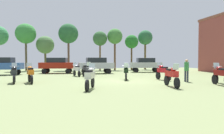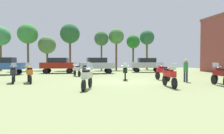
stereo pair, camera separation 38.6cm
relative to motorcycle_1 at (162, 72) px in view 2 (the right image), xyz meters
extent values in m
cube|color=#778454|center=(-3.25, 0.23, -0.74)|extent=(44.00, 52.00, 0.02)
cylinder|color=black|center=(-0.07, 0.75, -0.40)|extent=(0.18, 0.66, 0.65)
cylinder|color=black|center=(0.07, -0.80, -0.40)|extent=(0.18, 0.66, 0.65)
cube|color=#B5131D|center=(0.00, -0.03, 0.10)|extent=(0.48, 1.35, 0.36)
ellipsoid|color=#B5131D|center=(-0.02, 0.27, 0.38)|extent=(0.36, 0.51, 0.24)
cube|color=black|center=(0.02, -0.26, 0.34)|extent=(0.35, 0.58, 0.12)
cube|color=silver|center=(-0.05, 0.60, 0.56)|extent=(0.37, 0.18, 0.39)
cylinder|color=#B7B7BC|center=(-0.04, 0.50, 0.50)|extent=(0.62, 0.09, 0.04)
cylinder|color=black|center=(-11.76, 1.06, -0.41)|extent=(0.26, 0.65, 0.64)
cylinder|color=black|center=(-11.44, -0.38, -0.41)|extent=(0.26, 0.65, 0.64)
cube|color=#23272C|center=(-11.60, 0.34, 0.09)|extent=(0.63, 1.30, 0.36)
ellipsoid|color=#23272C|center=(-11.66, 0.62, 0.37)|extent=(0.42, 0.54, 0.24)
cube|color=black|center=(-11.55, 0.13, 0.33)|extent=(0.42, 0.61, 0.12)
cube|color=silver|center=(-11.73, 0.92, 0.55)|extent=(0.38, 0.23, 0.39)
cylinder|color=#B7B7BC|center=(-11.71, 0.83, 0.49)|extent=(0.61, 0.17, 0.04)
cylinder|color=black|center=(3.12, -2.39, -0.42)|extent=(0.28, 0.63, 0.62)
cube|color=black|center=(2.92, -3.15, 0.07)|extent=(0.70, 1.39, 0.36)
ellipsoid|color=black|center=(3.00, -2.86, 0.35)|extent=(0.43, 0.55, 0.24)
cube|color=black|center=(2.86, -3.38, 0.31)|extent=(0.44, 0.62, 0.12)
cube|color=silver|center=(3.08, -2.53, 0.53)|extent=(0.39, 0.24, 0.39)
cylinder|color=#B7B7BC|center=(3.06, -2.63, 0.47)|extent=(0.61, 0.20, 0.04)
cylinder|color=black|center=(-6.26, -3.11, -0.41)|extent=(0.30, 0.65, 0.64)
cylinder|color=black|center=(-6.74, -4.66, -0.41)|extent=(0.30, 0.65, 0.64)
cube|color=silver|center=(-6.50, -3.89, 0.09)|extent=(0.75, 1.43, 0.36)
ellipsoid|color=silver|center=(-6.41, -3.59, 0.37)|extent=(0.45, 0.55, 0.24)
cube|color=black|center=(-6.57, -4.12, 0.33)|extent=(0.45, 0.62, 0.12)
cube|color=silver|center=(-6.30, -3.26, 0.55)|extent=(0.39, 0.25, 0.39)
cylinder|color=#B7B7BC|center=(-6.34, -3.36, 0.49)|extent=(0.60, 0.22, 0.04)
cylinder|color=black|center=(-3.11, 0.31, -0.42)|extent=(0.28, 0.63, 0.62)
cylinder|color=black|center=(-2.70, 1.82, -0.42)|extent=(0.28, 0.63, 0.62)
cube|color=black|center=(-2.90, 1.06, 0.07)|extent=(0.69, 1.37, 0.36)
ellipsoid|color=black|center=(-2.98, 0.78, 0.35)|extent=(0.43, 0.55, 0.24)
cube|color=black|center=(-2.84, 1.29, 0.31)|extent=(0.44, 0.62, 0.12)
cube|color=silver|center=(-3.07, 0.46, 0.53)|extent=(0.39, 0.24, 0.39)
cylinder|color=#B7B7BC|center=(-3.04, 0.55, 0.47)|extent=(0.61, 0.20, 0.04)
cylinder|color=black|center=(-5.76, 4.15, -0.40)|extent=(0.30, 0.67, 0.66)
cylinder|color=black|center=(-6.20, 5.69, -0.40)|extent=(0.30, 0.67, 0.66)
cube|color=#27292F|center=(-5.98, 4.92, 0.11)|extent=(0.72, 1.41, 0.36)
ellipsoid|color=#27292F|center=(-5.89, 4.63, 0.39)|extent=(0.44, 0.55, 0.24)
cube|color=black|center=(-6.04, 5.15, 0.35)|extent=(0.44, 0.62, 0.12)
cube|color=silver|center=(-5.80, 4.30, 0.57)|extent=(0.39, 0.24, 0.39)
cylinder|color=#B7B7BC|center=(-5.83, 4.40, 0.51)|extent=(0.61, 0.20, 0.04)
cylinder|color=black|center=(-10.69, 0.92, -0.41)|extent=(0.30, 0.65, 0.64)
cylinder|color=black|center=(-10.24, -0.58, -0.41)|extent=(0.30, 0.65, 0.64)
cube|color=#D06715|center=(-10.46, 0.17, 0.09)|extent=(0.73, 1.39, 0.36)
ellipsoid|color=#D06715|center=(-10.55, 0.46, 0.37)|extent=(0.44, 0.55, 0.24)
cube|color=black|center=(-10.40, -0.05, 0.33)|extent=(0.45, 0.62, 0.12)
cube|color=silver|center=(-10.65, 0.78, 0.55)|extent=(0.39, 0.25, 0.39)
cylinder|color=#B7B7BC|center=(-10.62, 0.68, 0.49)|extent=(0.60, 0.21, 0.04)
cylinder|color=black|center=(2.24, -3.35, -0.40)|extent=(0.24, 0.68, 0.67)
cube|color=maroon|center=(2.10, -4.07, 0.12)|extent=(0.59, 1.30, 0.36)
ellipsoid|color=maroon|center=(2.16, -3.80, 0.40)|extent=(0.40, 0.53, 0.24)
cube|color=black|center=(2.06, -4.29, 0.36)|extent=(0.40, 0.61, 0.12)
cube|color=silver|center=(2.21, -3.49, 0.58)|extent=(0.38, 0.22, 0.39)
cylinder|color=#B7B7BC|center=(2.20, -3.58, 0.52)|extent=(0.62, 0.15, 0.04)
cylinder|color=black|center=(-7.14, 6.33, -0.43)|extent=(0.29, 0.61, 0.61)
cylinder|color=black|center=(-6.70, 4.89, -0.43)|extent=(0.29, 0.61, 0.61)
cube|color=silver|center=(-6.92, 5.61, 0.06)|extent=(0.72, 1.33, 0.36)
ellipsoid|color=silver|center=(-7.01, 5.89, 0.34)|extent=(0.45, 0.55, 0.24)
cube|color=black|center=(-6.86, 5.39, 0.30)|extent=(0.45, 0.62, 0.12)
cube|color=silver|center=(-7.10, 6.19, 0.52)|extent=(0.39, 0.25, 0.39)
cylinder|color=#B7B7BC|center=(-7.07, 6.10, 0.46)|extent=(0.60, 0.21, 0.04)
cylinder|color=black|center=(-1.48, -4.68, -0.40)|extent=(0.19, 0.66, 0.65)
cylinder|color=black|center=(-1.31, -3.12, -0.40)|extent=(0.19, 0.66, 0.65)
cube|color=red|center=(-1.39, -3.90, 0.10)|extent=(0.51, 1.37, 0.36)
ellipsoid|color=red|center=(-1.43, -4.20, 0.38)|extent=(0.37, 0.51, 0.24)
cube|color=black|center=(-1.37, -3.67, 0.34)|extent=(0.36, 0.59, 0.12)
cube|color=silver|center=(-1.47, -4.53, 0.56)|extent=(0.37, 0.19, 0.39)
cylinder|color=#B7B7BC|center=(-1.45, -4.43, 0.50)|extent=(0.62, 0.10, 0.04)
cylinder|color=black|center=(-5.79, 8.60, -0.41)|extent=(0.65, 0.26, 0.64)
cylinder|color=black|center=(-5.87, 10.04, -0.41)|extent=(0.65, 0.26, 0.64)
cylinder|color=black|center=(-2.87, 8.78, -0.41)|extent=(0.65, 0.26, 0.64)
cylinder|color=black|center=(-2.96, 10.21, -0.41)|extent=(0.65, 0.26, 0.64)
cube|color=#AAAEBC|center=(-4.37, 9.41, 0.28)|extent=(4.40, 2.06, 0.75)
cube|color=black|center=(-4.37, 9.41, 0.96)|extent=(2.46, 1.72, 0.61)
cylinder|color=black|center=(-13.78, 8.51, -0.41)|extent=(0.65, 0.27, 0.64)
cylinder|color=black|center=(-13.68, 9.94, -0.41)|extent=(0.65, 0.27, 0.64)
cube|color=#2E5496|center=(-15.19, 9.33, 0.28)|extent=(4.42, 2.10, 0.75)
cube|color=black|center=(-15.19, 9.33, 0.96)|extent=(2.47, 1.75, 0.61)
cylinder|color=black|center=(-10.75, 10.46, -0.41)|extent=(0.67, 0.31, 0.64)
cylinder|color=black|center=(-10.54, 11.88, -0.41)|extent=(0.67, 0.31, 0.64)
cylinder|color=black|center=(-7.86, 10.02, -0.41)|extent=(0.67, 0.31, 0.64)
cylinder|color=black|center=(-7.65, 11.44, -0.41)|extent=(0.67, 0.31, 0.64)
cube|color=maroon|center=(-9.20, 10.95, 0.28)|extent=(4.52, 2.43, 0.75)
cube|color=black|center=(-9.20, 10.95, 0.96)|extent=(2.58, 1.92, 0.61)
cylinder|color=black|center=(1.36, 10.46, -0.41)|extent=(0.67, 0.32, 0.64)
cylinder|color=black|center=(1.58, 11.88, -0.41)|extent=(0.67, 0.32, 0.64)
cylinder|color=black|center=(4.25, 10.01, -0.41)|extent=(0.67, 0.32, 0.64)
cylinder|color=black|center=(4.47, 11.43, -0.41)|extent=(0.67, 0.32, 0.64)
cube|color=#A8ADB3|center=(2.91, 10.95, 0.28)|extent=(4.53, 2.44, 0.75)
cube|color=black|center=(2.91, 10.95, 0.96)|extent=(2.58, 1.93, 0.61)
cylinder|color=#2B3241|center=(1.15, -1.47, -0.31)|extent=(0.14, 0.14, 0.85)
cylinder|color=#2B3241|center=(1.29, -1.58, -0.31)|extent=(0.14, 0.14, 0.85)
cylinder|color=#33823E|center=(1.22, -1.52, 0.46)|extent=(0.48, 0.48, 0.67)
sphere|color=tan|center=(1.22, -1.52, 0.91)|extent=(0.23, 0.23, 0.23)
cylinder|color=brown|center=(-2.58, 17.79, 1.68)|extent=(0.28, 0.28, 4.82)
sphere|color=#326132|center=(-2.58, 17.79, 4.65)|extent=(2.45, 2.45, 2.45)
cylinder|color=brown|center=(-14.40, 18.04, 1.86)|extent=(0.32, 0.32, 5.19)
sphere|color=#358439|center=(-14.40, 18.04, 5.16)|extent=(3.15, 3.15, 3.15)
cylinder|color=brown|center=(0.01, 17.80, 1.88)|extent=(0.33, 0.33, 5.23)
sphere|color=#417F38|center=(0.01, 17.80, 5.09)|extent=(2.64, 2.64, 2.64)
cylinder|color=brown|center=(-7.82, 18.45, 1.98)|extent=(0.34, 0.34, 5.42)
sphere|color=#265D30|center=(-7.82, 18.45, 5.43)|extent=(3.28, 3.28, 3.28)
cylinder|color=brown|center=(-18.50, 18.32, 1.68)|extent=(0.31, 0.31, 4.83)
sphere|color=#3A864E|center=(-18.50, 18.32, 4.77)|extent=(3.01, 3.01, 3.01)
cylinder|color=#4D3B26|center=(3.28, 18.50, 1.51)|extent=(0.30, 0.30, 4.48)
sphere|color=#227026|center=(3.28, 18.50, 4.30)|extent=(2.42, 2.42, 2.42)
cylinder|color=brown|center=(6.17, 19.20, 1.93)|extent=(0.36, 0.36, 5.32)
sphere|color=#296239|center=(6.17, 19.20, 5.20)|extent=(2.70, 2.70, 2.70)
cylinder|color=brown|center=(-11.64, 19.29, 1.07)|extent=(0.33, 0.33, 3.60)
sphere|color=#4F7943|center=(-11.64, 19.29, 3.53)|extent=(2.95, 2.95, 2.95)
camera|label=1|loc=(-7.63, -14.96, 0.93)|focal=31.12mm
camera|label=2|loc=(-7.25, -15.04, 0.93)|focal=31.12mm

